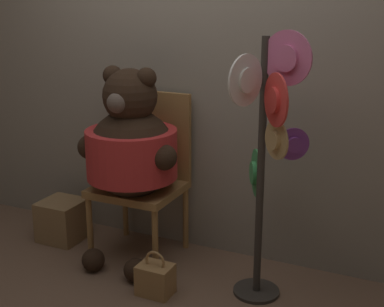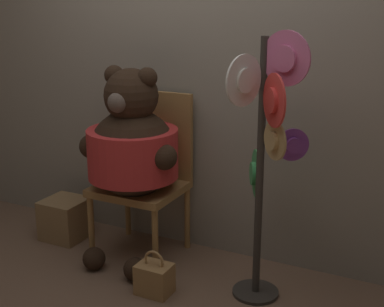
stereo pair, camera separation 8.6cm
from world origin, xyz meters
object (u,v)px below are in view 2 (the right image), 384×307
object	(u,v)px
teddy_bear	(132,148)
hat_display_rack	(266,149)
handbag_on_ground	(154,278)
chair	(146,169)

from	to	relation	value
teddy_bear	hat_display_rack	bearing A→B (deg)	-5.40
hat_display_rack	handbag_on_ground	bearing A→B (deg)	-157.28
chair	teddy_bear	bearing A→B (deg)	-87.57
hat_display_rack	handbag_on_ground	xyz separation A→B (m)	(-0.59, -0.25, -0.82)
handbag_on_ground	hat_display_rack	bearing A→B (deg)	22.72
chair	handbag_on_ground	world-z (taller)	chair
chair	hat_display_rack	xyz separation A→B (m)	(0.94, -0.27, 0.33)
chair	hat_display_rack	world-z (taller)	hat_display_rack
teddy_bear	hat_display_rack	distance (m)	0.95
hat_display_rack	teddy_bear	bearing A→B (deg)	174.60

